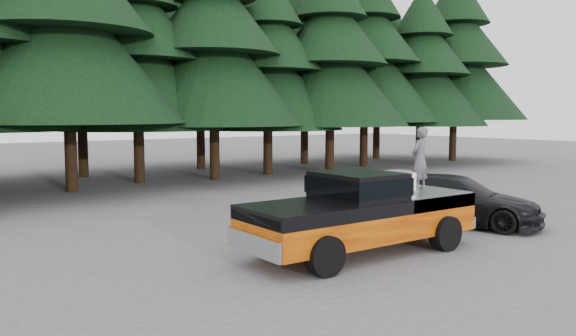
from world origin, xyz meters
TOP-DOWN VIEW (x-y plane):
  - ground at (0.00, 0.00)m, footprint 120.00×120.00m
  - pickup_truck at (1.70, -0.25)m, footprint 6.00×2.04m
  - truck_cab at (1.60, -0.25)m, footprint 1.66×1.90m
  - air_compressor at (2.96, -0.19)m, footprint 0.75×0.64m
  - man_on_bed at (3.81, -0.14)m, footprint 0.66×0.52m
  - parked_car at (6.45, 0.78)m, footprint 3.77×5.34m
  - treeline at (0.42, 17.20)m, footprint 60.15×16.05m

SIDE VIEW (x-z plane):
  - ground at x=0.00m, z-range 0.00..0.00m
  - pickup_truck at x=1.70m, z-range 0.00..1.33m
  - parked_car at x=6.45m, z-range 0.00..1.44m
  - air_compressor at x=2.96m, z-range 1.33..1.81m
  - truck_cab at x=1.60m, z-range 1.33..1.92m
  - man_on_bed at x=3.81m, z-range 1.33..2.93m
  - treeline at x=0.42m, z-range -1.03..16.47m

